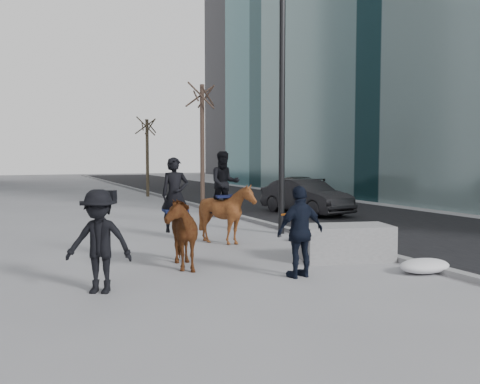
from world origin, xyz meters
name	(u,v)px	position (x,y,z in m)	size (l,w,h in m)	color
ground	(264,268)	(0.00, 0.00, 0.00)	(120.00, 120.00, 0.00)	gray
road	(303,208)	(7.00, 10.00, 0.01)	(8.00, 90.00, 0.01)	black
curb	(219,211)	(3.00, 10.00, 0.06)	(0.25, 90.00, 0.12)	gray
planter	(346,243)	(2.02, -0.06, 0.39)	(1.96, 0.98, 0.79)	gray
car_near	(306,197)	(6.00, 8.13, 0.70)	(1.48, 4.23, 1.39)	black
car_far	(295,188)	(9.13, 14.28, 0.62)	(1.75, 4.31, 1.25)	black
tree_near	(202,142)	(2.40, 10.31, 2.90)	(1.20, 1.20, 5.80)	#3A2B22
tree_far	(147,154)	(2.40, 19.58, 2.46)	(1.20, 1.20, 4.93)	#3D3124
mounted_left	(177,227)	(-1.62, 0.78, 0.85)	(1.00, 1.85, 2.29)	#4B1E0F
mounted_right	(226,207)	(0.40, 2.98, 0.98)	(1.55, 1.67, 2.44)	#522310
feeder	(300,232)	(0.26, -1.03, 0.88)	(1.07, 0.91, 1.75)	black
camera_crew	(99,241)	(-3.41, -0.59, 0.89)	(1.31, 1.12, 1.75)	black
lamppost	(284,64)	(2.60, 3.88, 4.99)	(0.25, 1.33, 9.09)	black
snow_piles	(290,230)	(2.70, 3.61, 0.14)	(1.20, 11.09, 0.31)	silver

